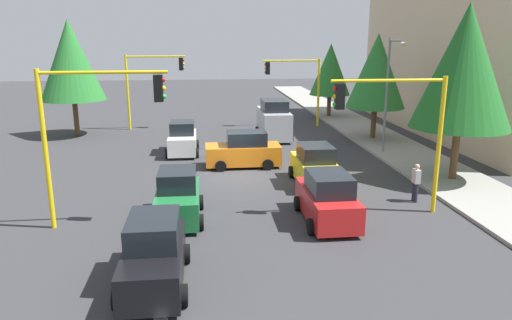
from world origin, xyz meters
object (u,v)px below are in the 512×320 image
(tree_roadside_far, at_px, (330,70))
(tree_opposite_side, at_px, (71,60))
(car_orange, at_px, (244,151))
(tree_roadside_mid, at_px, (377,71))
(car_green, at_px, (178,198))
(traffic_signal_near_right, at_px, (93,117))
(car_yellow, at_px, (315,166))
(traffic_signal_far_right, at_px, (151,77))
(pedestrian_crossing, at_px, (416,182))
(car_red, at_px, (327,199))
(traffic_signal_far_left, at_px, (296,79))
(tree_roadside_near, at_px, (464,67))
(traffic_signal_near_left, at_px, (397,118))
(car_white, at_px, (183,139))
(street_lamp_curbside, at_px, (390,84))
(car_black, at_px, (154,255))
(delivery_van_silver, at_px, (274,121))

(tree_roadside_far, height_order, tree_opposite_side, tree_opposite_side)
(tree_opposite_side, distance_m, car_orange, 15.83)
(tree_roadside_mid, bearing_deg, car_green, -43.27)
(tree_opposite_side, bearing_deg, car_orange, 48.75)
(traffic_signal_near_right, bearing_deg, car_yellow, 115.11)
(tree_roadside_mid, height_order, car_orange, tree_roadside_mid)
(traffic_signal_far_right, bearing_deg, tree_roadside_far, 104.74)
(pedestrian_crossing, bearing_deg, car_yellow, -129.13)
(tree_roadside_far, bearing_deg, pedestrian_crossing, -5.53)
(tree_roadside_mid, relative_size, car_red, 1.80)
(traffic_signal_far_left, xyz_separation_m, car_orange, (12.00, -5.25, -2.92))
(traffic_signal_near_right, xyz_separation_m, tree_roadside_near, (-4.00, 16.23, 1.46))
(car_red, bearing_deg, traffic_signal_near_left, 100.17)
(traffic_signal_near_left, xyz_separation_m, car_yellow, (-4.35, -2.13, -3.03))
(tree_roadside_far, height_order, car_green, tree_roadside_far)
(traffic_signal_far_left, height_order, car_orange, traffic_signal_far_left)
(pedestrian_crossing, bearing_deg, tree_roadside_far, 174.47)
(car_green, bearing_deg, car_orange, 156.96)
(pedestrian_crossing, bearing_deg, car_white, -134.48)
(street_lamp_curbside, height_order, car_yellow, street_lamp_curbside)
(tree_opposite_side, height_order, car_red, tree_opposite_side)
(traffic_signal_near_right, xyz_separation_m, car_green, (-0.35, 2.88, -3.28))
(traffic_signal_near_right, distance_m, car_black, 6.19)
(tree_roadside_mid, distance_m, tree_opposite_side, 21.39)
(car_yellow, bearing_deg, tree_roadside_far, 163.14)
(car_green, distance_m, car_white, 11.15)
(car_black, bearing_deg, traffic_signal_far_left, 160.05)
(car_yellow, bearing_deg, tree_roadside_mid, 146.22)
(street_lamp_curbside, bearing_deg, delivery_van_silver, -133.79)
(delivery_van_silver, bearing_deg, car_green, -21.87)
(tree_roadside_far, xyz_separation_m, pedestrian_crossing, (22.71, -2.20, -3.35))
(tree_roadside_mid, distance_m, car_yellow, 12.25)
(pedestrian_crossing, bearing_deg, delivery_van_silver, -163.70)
(tree_roadside_far, bearing_deg, tree_roadside_near, 2.86)
(tree_roadside_mid, bearing_deg, delivery_van_silver, -101.44)
(traffic_signal_near_right, distance_m, car_white, 12.24)
(delivery_van_silver, bearing_deg, car_red, -1.00)
(street_lamp_curbside, distance_m, tree_roadside_mid, 4.48)
(traffic_signal_far_right, distance_m, car_red, 22.46)
(car_orange, relative_size, car_white, 1.12)
(car_green, bearing_deg, pedestrian_crossing, 95.33)
(tree_roadside_mid, bearing_deg, car_red, -26.08)
(traffic_signal_near_left, height_order, street_lamp_curbside, street_lamp_curbside)
(tree_roadside_mid, distance_m, delivery_van_silver, 7.79)
(traffic_signal_far_right, xyz_separation_m, car_orange, (12.00, 6.11, -3.16))
(traffic_signal_far_right, bearing_deg, car_yellow, 30.59)
(tree_roadside_near, relative_size, car_black, 2.10)
(traffic_signal_far_left, bearing_deg, car_orange, -23.62)
(traffic_signal_near_left, xyz_separation_m, tree_roadside_far, (-24.00, 3.83, 0.34))
(traffic_signal_far_right, xyz_separation_m, traffic_signal_near_right, (20.00, -0.03, 0.11))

